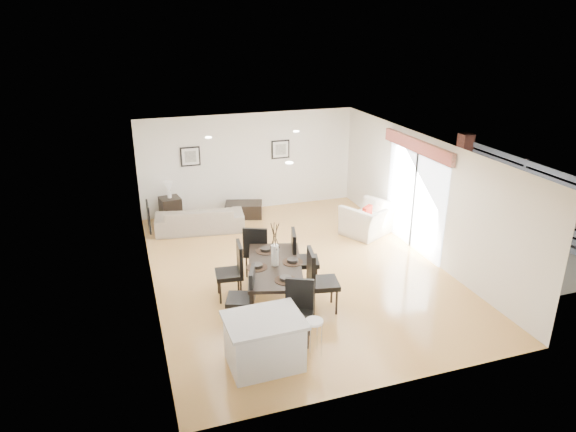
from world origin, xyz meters
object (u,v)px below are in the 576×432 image
object	(u,v)px
dining_chair_enear	(318,277)
dining_chair_foot	(256,248)
sofa	(200,219)
dining_chair_head	(299,307)
kitchen_island	(264,341)
dining_chair_wfar	(234,268)
dining_table	(275,269)
armchair	(369,219)
coffee_table	(244,210)
bar_stool	(314,325)
side_table	(171,210)
dining_chair_wnear	(246,294)
dining_chair_efar	(300,256)

from	to	relation	value
dining_chair_enear	dining_chair_foot	size ratio (longest dim) A/B	1.07
sofa	dining_chair_head	bearing A→B (deg)	106.36
dining_chair_head	kitchen_island	world-z (taller)	dining_chair_head
dining_chair_wfar	dining_chair_foot	size ratio (longest dim) A/B	1.00
dining_chair_head	dining_chair_foot	xyz separation A→B (m)	(-0.08, 2.41, 0.03)
dining_table	dining_chair_head	xyz separation A→B (m)	(0.04, -1.21, -0.13)
armchair	coffee_table	world-z (taller)	armchair
coffee_table	dining_chair_wfar	bearing A→B (deg)	-89.43
sofa	dining_chair_foot	world-z (taller)	dining_chair_foot
bar_stool	sofa	bearing A→B (deg)	98.91
dining_chair_enear	dining_chair_wfar	bearing A→B (deg)	65.76
sofa	bar_stool	size ratio (longest dim) A/B	3.48
dining_chair_wfar	bar_stool	distance (m)	2.34
dining_table	coffee_table	world-z (taller)	dining_table
armchair	side_table	distance (m)	5.18
dining_chair_wnear	bar_stool	world-z (taller)	dining_chair_wnear
dining_table	dining_chair_enear	xyz separation A→B (m)	(0.67, -0.47, -0.06)
kitchen_island	dining_chair_foot	bearing A→B (deg)	75.95
dining_chair_wnear	dining_chair_wfar	bearing A→B (deg)	-160.57
dining_chair_head	side_table	xyz separation A→B (m)	(-1.44, 6.07, -0.26)
dining_chair_enear	coffee_table	distance (m)	5.11
sofa	armchair	bearing A→B (deg)	166.23
dining_chair_head	bar_stool	bearing A→B (deg)	-54.39
dining_table	dining_chair_wnear	world-z (taller)	dining_chair_wnear
armchair	dining_chair_efar	bearing A→B (deg)	10.15
dining_chair_wnear	coffee_table	xyz separation A→B (m)	(1.20, 5.14, -0.41)
sofa	dining_table	size ratio (longest dim) A/B	1.03
dining_chair_enear	kitchen_island	xyz separation A→B (m)	(-1.37, -1.25, -0.25)
dining_chair_wfar	dining_chair_head	distance (m)	1.83
dining_chair_head	dining_chair_wnear	bearing A→B (deg)	162.90
dining_table	dining_chair_efar	xyz separation A→B (m)	(0.68, 0.51, -0.07)
coffee_table	side_table	world-z (taller)	side_table
bar_stool	kitchen_island	bearing A→B (deg)	-180.00
dining_chair_enear	side_table	bearing A→B (deg)	31.88
dining_chair_wfar	coffee_table	distance (m)	4.34
dining_chair_wnear	side_table	world-z (taller)	dining_chair_wnear
dining_chair_foot	side_table	xyz separation A→B (m)	(-1.37, 3.66, -0.29)
coffee_table	bar_stool	bearing A→B (deg)	-76.91
sofa	dining_table	xyz separation A→B (m)	(0.78, -4.02, 0.40)
kitchen_island	dining_chair_wnear	bearing A→B (deg)	88.15
dining_chair_enear	dining_chair_efar	size ratio (longest dim) A/B	1.02
coffee_table	kitchen_island	xyz separation A→B (m)	(-1.21, -6.34, 0.22)
dining_chair_enear	dining_chair_foot	xyz separation A→B (m)	(-0.71, 1.67, -0.05)
coffee_table	dining_chair_foot	bearing A→B (deg)	-82.57
kitchen_island	bar_stool	world-z (taller)	kitchen_island
dining_table	dining_chair_enear	distance (m)	0.82
dining_table	bar_stool	bearing A→B (deg)	-70.57
dining_chair_wfar	bar_stool	world-z (taller)	dining_chair_wfar
coffee_table	side_table	xyz separation A→B (m)	(-1.92, 0.24, 0.14)
dining_chair_foot	bar_stool	world-z (taller)	dining_chair_foot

